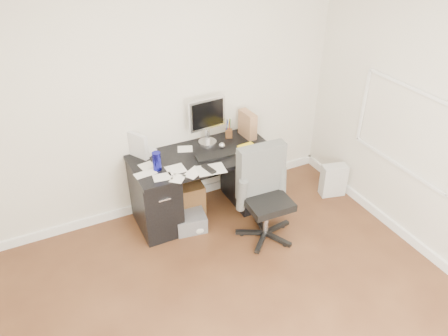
# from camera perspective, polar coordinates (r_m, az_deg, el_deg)

# --- Properties ---
(ground) EXTENTS (4.00, 4.00, 0.00)m
(ground) POSITION_cam_1_polar(r_m,az_deg,el_deg) (3.85, 3.85, -20.66)
(ground) COLOR #462616
(ground) RESTS_ON ground
(room_shell) EXTENTS (4.02, 4.02, 2.71)m
(room_shell) POSITION_cam_1_polar(r_m,az_deg,el_deg) (2.75, 5.39, 1.21)
(room_shell) COLOR silver
(room_shell) RESTS_ON ground
(desk) EXTENTS (1.50, 0.70, 0.75)m
(desk) POSITION_cam_1_polar(r_m,az_deg,el_deg) (4.75, -2.70, -1.86)
(desk) COLOR black
(desk) RESTS_ON ground
(loose_papers) EXTENTS (1.10, 0.60, 0.00)m
(loose_papers) POSITION_cam_1_polar(r_m,az_deg,el_deg) (4.45, -4.89, 0.89)
(loose_papers) COLOR silver
(loose_papers) RESTS_ON desk
(lcd_monitor) EXTENTS (0.44, 0.27, 0.53)m
(lcd_monitor) POSITION_cam_1_polar(r_m,az_deg,el_deg) (4.65, -2.23, 6.15)
(lcd_monitor) COLOR silver
(lcd_monitor) RESTS_ON desk
(keyboard) EXTENTS (0.40, 0.16, 0.02)m
(keyboard) POSITION_cam_1_polar(r_m,az_deg,el_deg) (4.51, -1.25, 1.62)
(keyboard) COLOR black
(keyboard) RESTS_ON desk
(computer_mouse) EXTENTS (0.08, 0.08, 0.07)m
(computer_mouse) POSITION_cam_1_polar(r_m,az_deg,el_deg) (4.65, -0.25, 2.95)
(computer_mouse) COLOR silver
(computer_mouse) RESTS_ON desk
(travel_mug) EXTENTS (0.11, 0.11, 0.19)m
(travel_mug) POSITION_cam_1_polar(r_m,az_deg,el_deg) (4.31, -8.77, 0.89)
(travel_mug) COLOR navy
(travel_mug) RESTS_ON desk
(white_binder) EXTENTS (0.20, 0.25, 0.26)m
(white_binder) POSITION_cam_1_polar(r_m,az_deg,el_deg) (4.54, -11.13, 2.91)
(white_binder) COLOR silver
(white_binder) RESTS_ON desk
(magazine_file) EXTENTS (0.14, 0.26, 0.29)m
(magazine_file) POSITION_cam_1_polar(r_m,az_deg,el_deg) (4.84, 3.10, 5.70)
(magazine_file) COLOR #9E6F4C
(magazine_file) RESTS_ON desk
(pen_cup) EXTENTS (0.12, 0.12, 0.22)m
(pen_cup) POSITION_cam_1_polar(r_m,az_deg,el_deg) (4.84, 0.63, 5.21)
(pen_cup) COLOR brown
(pen_cup) RESTS_ON desk
(yellow_book) EXTENTS (0.21, 0.26, 0.04)m
(yellow_book) POSITION_cam_1_polar(r_m,az_deg,el_deg) (4.60, 3.54, 2.37)
(yellow_book) COLOR yellow
(yellow_book) RESTS_ON desk
(paper_remote) EXTENTS (0.31, 0.26, 0.02)m
(paper_remote) POSITION_cam_1_polar(r_m,az_deg,el_deg) (4.30, -1.72, -0.08)
(paper_remote) COLOR silver
(paper_remote) RESTS_ON desk
(office_chair) EXTENTS (0.59, 0.59, 1.00)m
(office_chair) POSITION_cam_1_polar(r_m,az_deg,el_deg) (4.37, 5.69, -3.81)
(office_chair) COLOR #4A4C4A
(office_chair) RESTS_ON ground
(pc_tower) EXTENTS (0.40, 0.55, 0.51)m
(pc_tower) POSITION_cam_1_polar(r_m,az_deg,el_deg) (5.22, 6.05, -0.48)
(pc_tower) COLOR #AAA59A
(pc_tower) RESTS_ON ground
(shopping_bag) EXTENTS (0.33, 0.27, 0.39)m
(shopping_bag) POSITION_cam_1_polar(r_m,az_deg,el_deg) (5.30, 14.09, -1.55)
(shopping_bag) COLOR silver
(shopping_bag) RESTS_ON ground
(wicker_basket) EXTENTS (0.42, 0.42, 0.40)m
(wicker_basket) POSITION_cam_1_polar(r_m,az_deg,el_deg) (4.88, -5.35, -3.83)
(wicker_basket) COLOR #492A16
(wicker_basket) RESTS_ON ground
(desk_printer) EXTENTS (0.36, 0.31, 0.19)m
(desk_printer) POSITION_cam_1_polar(r_m,az_deg,el_deg) (4.70, -4.42, -7.00)
(desk_printer) COLOR #5E5E63
(desk_printer) RESTS_ON ground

